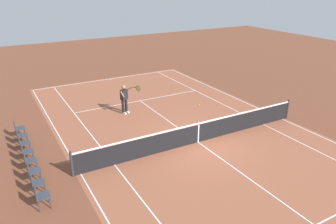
% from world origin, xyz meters
% --- Properties ---
extents(ground_plane, '(60.00, 60.00, 0.00)m').
position_xyz_m(ground_plane, '(0.00, 0.00, 0.00)').
color(ground_plane, brown).
extents(court_slab, '(24.20, 11.40, 0.00)m').
position_xyz_m(court_slab, '(0.00, 0.00, 0.00)').
color(court_slab, '#935138').
rests_on(court_slab, ground_plane).
extents(court_line_markings, '(23.85, 11.05, 0.01)m').
position_xyz_m(court_line_markings, '(0.00, 0.00, 0.00)').
color(court_line_markings, white).
rests_on(court_line_markings, ground_plane).
extents(tennis_net, '(0.10, 11.70, 1.08)m').
position_xyz_m(tennis_net, '(0.00, 0.00, 0.49)').
color(tennis_net, '#2D2D33').
rests_on(tennis_net, ground_plane).
extents(tennis_player_near, '(0.93, 0.92, 1.70)m').
position_xyz_m(tennis_player_near, '(4.97, 1.57, 0.93)').
color(tennis_player_near, black).
rests_on(tennis_player_near, ground_plane).
extents(tennis_ball, '(0.07, 0.07, 0.07)m').
position_xyz_m(tennis_ball, '(3.92, -2.75, 0.03)').
color(tennis_ball, '#CCE01E').
rests_on(tennis_ball, ground_plane).
extents(spectator_chair_0, '(0.44, 0.44, 0.88)m').
position_xyz_m(spectator_chair_0, '(-1.40, 7.18, 0.52)').
color(spectator_chair_0, '#38383D').
rests_on(spectator_chair_0, ground_plane).
extents(spectator_chair_1, '(0.44, 0.44, 0.88)m').
position_xyz_m(spectator_chair_1, '(-0.54, 7.18, 0.52)').
color(spectator_chair_1, '#38383D').
rests_on(spectator_chair_1, ground_plane).
extents(spectator_chair_2, '(0.44, 0.44, 0.88)m').
position_xyz_m(spectator_chair_2, '(0.32, 7.18, 0.52)').
color(spectator_chair_2, '#38383D').
rests_on(spectator_chair_2, ground_plane).
extents(spectator_chair_3, '(0.44, 0.44, 0.88)m').
position_xyz_m(spectator_chair_3, '(1.18, 7.18, 0.52)').
color(spectator_chair_3, '#38383D').
rests_on(spectator_chair_3, ground_plane).
extents(spectator_chair_4, '(0.44, 0.44, 0.88)m').
position_xyz_m(spectator_chair_4, '(2.03, 7.18, 0.52)').
color(spectator_chair_4, '#38383D').
rests_on(spectator_chair_4, ground_plane).
extents(spectator_chair_5, '(0.44, 0.44, 0.88)m').
position_xyz_m(spectator_chair_5, '(2.89, 7.18, 0.52)').
color(spectator_chair_5, '#38383D').
rests_on(spectator_chair_5, ground_plane).
extents(spectator_chair_6, '(0.44, 0.44, 0.88)m').
position_xyz_m(spectator_chair_6, '(3.75, 7.18, 0.52)').
color(spectator_chair_6, '#38383D').
rests_on(spectator_chair_6, ground_plane).
extents(spectator_chair_7, '(0.44, 0.44, 0.88)m').
position_xyz_m(spectator_chair_7, '(4.61, 7.18, 0.52)').
color(spectator_chair_7, '#38383D').
rests_on(spectator_chair_7, ground_plane).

